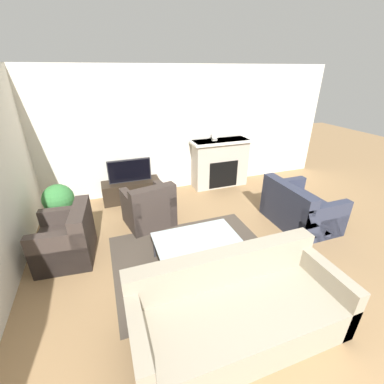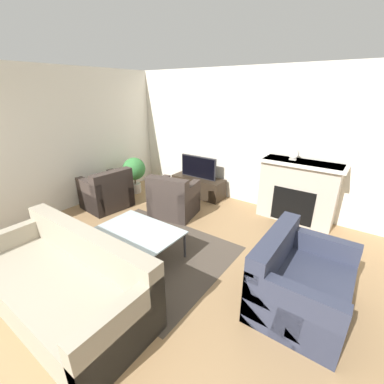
{
  "view_description": "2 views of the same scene",
  "coord_description": "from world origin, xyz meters",
  "views": [
    {
      "loc": [
        -1.31,
        -0.83,
        2.6
      ],
      "look_at": [
        -0.02,
        2.75,
        0.77
      ],
      "focal_mm": 24.0,
      "sensor_mm": 36.0,
      "label": 1
    },
    {
      "loc": [
        2.25,
        -0.21,
        2.3
      ],
      "look_at": [
        0.22,
        2.62,
        0.89
      ],
      "focal_mm": 24.0,
      "sensor_mm": 36.0,
      "label": 2
    }
  ],
  "objects": [
    {
      "name": "wall_back",
      "position": [
        0.0,
        4.68,
        1.35
      ],
      "size": [
        8.24,
        0.06,
        2.7
      ],
      "color": "silver",
      "rests_on": "ground_plane"
    },
    {
      "name": "wall_left",
      "position": [
        -2.65,
        2.32,
        1.35
      ],
      "size": [
        0.06,
        7.65,
        2.7
      ],
      "color": "silver",
      "rests_on": "ground_plane"
    },
    {
      "name": "area_rug",
      "position": [
        -0.23,
        2.05,
        0.0
      ],
      "size": [
        2.4,
        1.94,
        0.0
      ],
      "color": "#4C4238",
      "rests_on": "ground_plane"
    },
    {
      "name": "fireplace",
      "position": [
        1.29,
        4.42,
        0.59
      ],
      "size": [
        1.42,
        0.51,
        1.12
      ],
      "color": "#BCB2A3",
      "rests_on": "ground_plane"
    },
    {
      "name": "tv_stand",
      "position": [
        -0.84,
        4.34,
        0.22
      ],
      "size": [
        1.21,
        0.44,
        0.43
      ],
      "color": "#2D2319",
      "rests_on": "ground_plane"
    },
    {
      "name": "tv",
      "position": [
        -0.84,
        4.34,
        0.68
      ],
      "size": [
        0.88,
        0.06,
        0.49
      ],
      "color": "#232328",
      "rests_on": "tv_stand"
    },
    {
      "name": "couch_sectional",
      "position": [
        -0.21,
        0.8,
        0.29
      ],
      "size": [
        2.23,
        0.96,
        0.82
      ],
      "color": "#9E937F",
      "rests_on": "ground_plane"
    },
    {
      "name": "couch_loveseat",
      "position": [
        1.89,
        2.33,
        0.29
      ],
      "size": [
        0.91,
        1.21,
        0.82
      ],
      "rotation": [
        0.0,
        0.0,
        1.57
      ],
      "color": "#33384C",
      "rests_on": "ground_plane"
    },
    {
      "name": "armchair_by_window",
      "position": [
        -1.99,
        2.73,
        0.3
      ],
      "size": [
        0.83,
        0.91,
        0.82
      ],
      "rotation": [
        0.0,
        0.0,
        -1.67
      ],
      "color": "#3D332D",
      "rests_on": "ground_plane"
    },
    {
      "name": "armchair_accent",
      "position": [
        -0.66,
        3.24,
        0.31
      ],
      "size": [
        0.93,
        0.86,
        0.82
      ],
      "rotation": [
        0.0,
        0.0,
        3.34
      ],
      "color": "#3D332D",
      "rests_on": "ground_plane"
    },
    {
      "name": "coffee_table",
      "position": [
        -0.23,
        1.96,
        0.39
      ],
      "size": [
        1.2,
        0.74,
        0.42
      ],
      "color": "#333338",
      "rests_on": "ground_plane"
    },
    {
      "name": "potted_plant",
      "position": [
        -2.14,
        3.63,
        0.54
      ],
      "size": [
        0.52,
        0.52,
        0.84
      ],
      "color": "beige",
      "rests_on": "ground_plane"
    },
    {
      "name": "mantel_clock",
      "position": [
        1.12,
        4.42,
        1.23
      ],
      "size": [
        0.17,
        0.07,
        0.2
      ],
      "color": "beige",
      "rests_on": "fireplace"
    }
  ]
}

